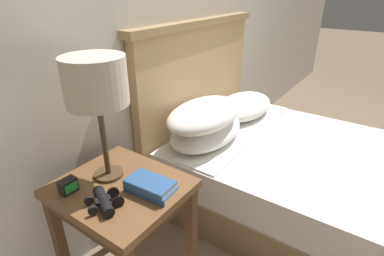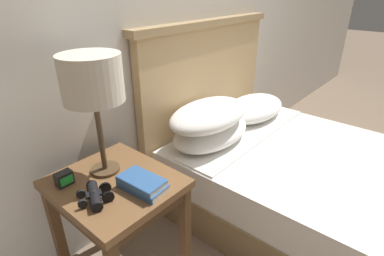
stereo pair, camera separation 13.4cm
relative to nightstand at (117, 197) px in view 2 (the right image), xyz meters
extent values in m
cube|color=brown|center=(0.00, 0.00, 0.07)|extent=(0.47, 0.53, 0.04)
cube|color=brown|center=(0.00, 0.00, 0.03)|extent=(0.44, 0.50, 0.05)
cube|color=brown|center=(0.20, -0.23, -0.22)|extent=(0.04, 0.04, 0.56)
cube|color=brown|center=(-0.20, 0.23, -0.22)|extent=(0.04, 0.04, 0.56)
cube|color=brown|center=(0.20, 0.23, -0.22)|extent=(0.04, 0.04, 0.56)
cube|color=olive|center=(1.04, -0.62, -0.39)|extent=(1.21, 1.76, 0.24)
cube|color=white|center=(1.04, -0.62, -0.16)|extent=(1.19, 1.72, 0.21)
cube|color=white|center=(1.04, -0.06, -0.05)|extent=(1.16, 0.28, 0.01)
cube|color=tan|center=(1.04, 0.29, 0.06)|extent=(1.27, 0.06, 1.12)
cube|color=#A4865B|center=(1.04, 0.29, 0.64)|extent=(1.33, 0.10, 0.04)
ellipsoid|color=white|center=(0.78, 0.05, 0.02)|extent=(0.60, 0.36, 0.15)
ellipsoid|color=white|center=(1.30, 0.05, 0.02)|extent=(0.60, 0.36, 0.15)
ellipsoid|color=white|center=(0.75, 0.05, 0.15)|extent=(0.60, 0.36, 0.15)
cylinder|color=#4C3823|center=(0.02, 0.10, 0.10)|extent=(0.13, 0.13, 0.01)
cylinder|color=#4C3823|center=(0.02, 0.10, 0.27)|extent=(0.02, 0.02, 0.33)
cylinder|color=beige|center=(0.02, 0.10, 0.53)|extent=(0.25, 0.25, 0.19)
cube|color=silver|center=(0.05, -0.14, 0.10)|extent=(0.13, 0.21, 0.03)
cube|color=#2D568E|center=(0.05, -0.14, 0.12)|extent=(0.13, 0.21, 0.00)
cube|color=#2D568E|center=(-0.01, -0.14, 0.10)|extent=(0.02, 0.20, 0.03)
cube|color=silver|center=(0.04, -0.14, 0.13)|extent=(0.12, 0.20, 0.02)
cube|color=#2D568E|center=(0.04, -0.14, 0.14)|extent=(0.12, 0.20, 0.00)
cube|color=#2D568E|center=(-0.01, -0.14, 0.13)|extent=(0.02, 0.20, 0.02)
cylinder|color=black|center=(-0.14, -0.08, 0.11)|extent=(0.08, 0.10, 0.04)
cylinder|color=black|center=(-0.10, -0.10, 0.11)|extent=(0.05, 0.03, 0.05)
cylinder|color=black|center=(-0.18, -0.06, 0.11)|extent=(0.04, 0.03, 0.04)
cylinder|color=black|center=(-0.11, -0.02, 0.11)|extent=(0.08, 0.10, 0.04)
cylinder|color=black|center=(-0.07, -0.04, 0.11)|extent=(0.05, 0.03, 0.05)
cylinder|color=black|center=(-0.16, 0.00, 0.11)|extent=(0.04, 0.03, 0.04)
cube|color=black|center=(-0.13, -0.05, 0.12)|extent=(0.07, 0.06, 0.01)
cylinder|color=black|center=(-0.13, -0.05, 0.12)|extent=(0.02, 0.02, 0.02)
cube|color=black|center=(-0.15, 0.14, 0.12)|extent=(0.07, 0.04, 0.06)
cube|color=green|center=(-0.15, 0.12, 0.12)|extent=(0.06, 0.00, 0.04)
camera|label=1|loc=(-0.68, -0.85, 0.87)|focal=28.00mm
camera|label=2|loc=(-0.60, -0.95, 0.87)|focal=28.00mm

